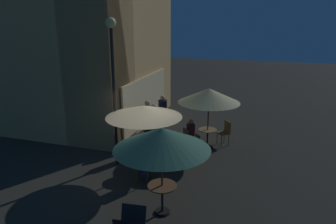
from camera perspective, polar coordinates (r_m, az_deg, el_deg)
ground_plane at (r=10.01m, az=-5.88°, el=-11.55°), size 60.00×60.00×0.00m
cafe_building at (r=13.73m, az=-14.01°, el=15.79°), size 6.78×6.45×9.27m
street_lamp_near_corner at (r=9.93m, az=-9.98°, el=7.81°), size 0.32×0.32×4.75m
cafe_table_0 at (r=8.03m, az=-1.06°, el=-14.48°), size 0.73×0.73×0.78m
cafe_table_1 at (r=10.09m, az=-4.21°, el=-7.94°), size 0.73×0.73×0.72m
cafe_table_2 at (r=11.96m, az=7.19°, el=-4.10°), size 0.70×0.70×0.71m
patio_umbrella_0 at (r=7.39m, az=-1.11°, el=-4.89°), size 2.33×2.33×2.28m
patio_umbrella_1 at (r=9.57m, az=-4.39°, el=0.09°), size 2.35×2.35×2.18m
patio_umbrella_2 at (r=11.52m, az=7.46°, el=2.96°), size 2.28×2.28×2.29m
cafe_chair_0 at (r=10.47m, az=-0.40°, el=-6.67°), size 0.53×0.53×0.96m
cafe_chair_1 at (r=9.37m, az=-4.79°, el=-9.75°), size 0.50×0.50×0.91m
cafe_chair_2 at (r=12.32m, az=10.36°, el=-3.34°), size 0.56×0.56×0.93m
cafe_chair_3 at (r=11.59m, az=3.74°, el=-4.59°), size 0.60×0.60×0.86m
patron_seated_0 at (r=9.43m, az=-4.70°, el=-8.60°), size 0.54×0.44×1.24m
patron_seated_1 at (r=11.60m, az=4.39°, el=-3.79°), size 0.49×0.50×1.20m
patron_standing_2 at (r=12.63m, az=-0.96°, el=-0.89°), size 0.35×0.35×1.80m
patron_standing_3 at (r=11.53m, az=-2.50°, el=-2.76°), size 0.36×0.36×1.77m
patron_standing_4 at (r=12.15m, az=-3.71°, el=-1.76°), size 0.33×0.33×1.74m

